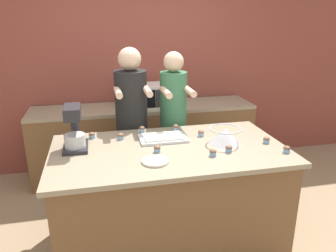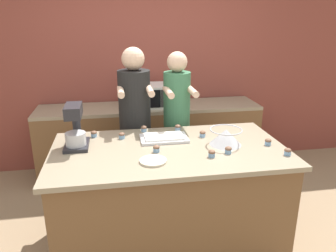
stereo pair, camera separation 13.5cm
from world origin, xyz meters
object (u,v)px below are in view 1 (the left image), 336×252
Objects in this scene: mixing_bowl at (225,135)px; microwave_oven at (143,96)px; cupcake_0 at (229,149)px; cupcake_4 at (287,149)px; cupcake_2 at (266,140)px; cupcake_8 at (142,129)px; cupcake_3 at (176,127)px; cupcake_5 at (213,153)px; person_right at (173,124)px; person_left at (132,126)px; cupcake_1 at (157,149)px; cupcake_9 at (121,136)px; baking_tray at (163,138)px; stand_mixer at (74,130)px; small_plate at (155,161)px; cupcake_7 at (92,135)px; cupcake_6 at (201,133)px.

microwave_oven is at bearing 109.28° from mixing_bowl.
cupcake_0 is 1.00× the size of cupcake_4.
cupcake_2 is at bearing 104.36° from cupcake_4.
cupcake_8 is (-0.63, 0.64, 0.00)m from cupcake_0.
cupcake_5 is (0.14, -0.67, 0.00)m from cupcake_3.
person_right is 28.05× the size of cupcake_0.
cupcake_2 is (0.65, -0.81, 0.07)m from person_right.
person_left is 28.92× the size of cupcake_4.
cupcake_1 is at bearing 166.91° from cupcake_4.
cupcake_1 is at bearing -53.15° from cupcake_9.
person_left is at bearing 70.53° from cupcake_9.
cupcake_0 is 1.00× the size of cupcake_2.
baking_tray is at bearing 158.45° from mixing_bowl.
stand_mixer is 0.98m from cupcake_3.
mixing_bowl is at bearing -21.55° from baking_tray.
cupcake_3 is 1.00× the size of cupcake_8.
person_right is 0.31m from cupcake_3.
cupcake_3 is at bearing 16.00° from stand_mixer.
microwave_oven reaches higher than cupcake_4.
baking_tray is 7.16× the size of cupcake_5.
cupcake_9 reaches higher than baking_tray.
cupcake_1 and cupcake_5 have the same top height.
cupcake_5 is 1.00× the size of cupcake_8.
cupcake_8 is (-0.47, 0.69, 0.00)m from cupcake_5.
cupcake_1 is (-0.62, -0.07, -0.05)m from mixing_bowl.
small_plate is at bearing -95.22° from microwave_oven.
microwave_oven is at bearing 59.77° from cupcake_7.
cupcake_6 is (0.58, -0.52, 0.05)m from person_left.
stand_mixer is 0.73× the size of microwave_oven.
person_right reaches higher than cupcake_1.
cupcake_0 and cupcake_6 have the same top height.
stand_mixer is at bearing 159.72° from cupcake_5.
baking_tray is 1.26m from microwave_oven.
cupcake_8 is at bearing 152.87° from cupcake_2.
cupcake_5 is (-0.61, 0.07, 0.00)m from cupcake_4.
mixing_bowl reaches higher than cupcake_4.
mixing_bowl is at bearing -68.36° from person_right.
cupcake_4 reaches higher than baking_tray.
cupcake_0 reaches higher than small_plate.
small_plate is at bearing 177.27° from cupcake_4.
stand_mixer reaches higher than cupcake_6.
microwave_oven is (0.22, 0.73, 0.14)m from person_left.
person_right reaches higher than cupcake_6.
microwave_oven reaches higher than cupcake_3.
small_plate is 3.56× the size of cupcake_1.
cupcake_1 and cupcake_4 have the same top height.
cupcake_1 is 0.55m from cupcake_6.
cupcake_5 is at bearing -55.50° from cupcake_8.
cupcake_3 and cupcake_5 have the same top height.
cupcake_3 reaches higher than small_plate.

